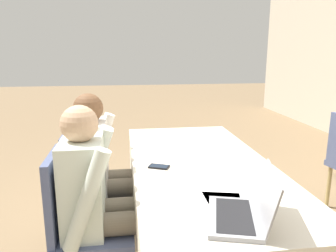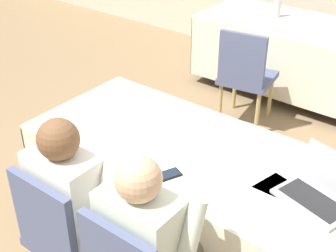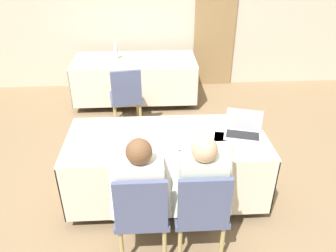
% 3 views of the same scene
% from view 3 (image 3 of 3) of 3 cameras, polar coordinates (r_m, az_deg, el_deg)
% --- Properties ---
extents(ground_plane, '(24.00, 24.00, 0.00)m').
position_cam_3_polar(ground_plane, '(3.63, -0.19, -11.93)').
color(ground_plane, '#846B4C').
extents(wall_back, '(12.00, 0.06, 2.70)m').
position_cam_3_polar(wall_back, '(5.96, -1.92, 19.52)').
color(wall_back, beige).
rests_on(wall_back, ground_plane).
extents(curtain_panel, '(0.72, 0.04, 2.65)m').
position_cam_3_polar(curtain_panel, '(6.01, 8.37, 19.10)').
color(curtain_panel, olive).
rests_on(curtain_panel, ground_plane).
extents(conference_table_near, '(1.95, 0.88, 0.74)m').
position_cam_3_polar(conference_table_near, '(3.27, -0.21, -4.48)').
color(conference_table_near, beige).
rests_on(conference_table_near, ground_plane).
extents(conference_table_far, '(1.95, 0.88, 0.74)m').
position_cam_3_polar(conference_table_far, '(5.42, -5.77, 9.77)').
color(conference_table_far, beige).
rests_on(conference_table_far, ground_plane).
extents(laptop, '(0.42, 0.36, 0.22)m').
position_cam_3_polar(laptop, '(3.28, 12.92, -0.83)').
color(laptop, '#99999E').
rests_on(laptop, conference_table_near).
extents(cell_phone, '(0.12, 0.14, 0.01)m').
position_cam_3_polar(cell_phone, '(2.95, 1.16, -4.72)').
color(cell_phone, black).
rests_on(cell_phone, conference_table_near).
extents(paper_beside_laptop, '(0.27, 0.34, 0.00)m').
position_cam_3_polar(paper_beside_laptop, '(3.18, 9.88, -2.45)').
color(paper_beside_laptop, white).
rests_on(paper_beside_laptop, conference_table_near).
extents(paper_centre_table, '(0.21, 0.30, 0.00)m').
position_cam_3_polar(paper_centre_table, '(3.27, 8.15, -1.29)').
color(paper_centre_table, white).
rests_on(paper_centre_table, conference_table_near).
extents(water_bottle, '(0.07, 0.07, 0.28)m').
position_cam_3_polar(water_bottle, '(5.39, -9.07, 12.76)').
color(water_bottle, '#B7B7C1').
rests_on(water_bottle, conference_table_far).
extents(chair_near_left, '(0.44, 0.44, 0.91)m').
position_cam_3_polar(chair_near_left, '(2.73, -4.55, -14.61)').
color(chair_near_left, tan).
rests_on(chair_near_left, ground_plane).
extents(chair_near_right, '(0.44, 0.44, 0.91)m').
position_cam_3_polar(chair_near_right, '(2.76, 5.78, -14.20)').
color(chair_near_right, tan).
rests_on(chair_near_right, ground_plane).
extents(chair_far_spare, '(0.50, 0.50, 0.91)m').
position_cam_3_polar(chair_far_spare, '(4.64, -7.29, 5.31)').
color(chair_far_spare, tan).
rests_on(chair_far_spare, ground_plane).
extents(person_checkered_shirt, '(0.50, 0.52, 1.17)m').
position_cam_3_polar(person_checkered_shirt, '(2.70, -4.66, -10.66)').
color(person_checkered_shirt, '#665B4C').
rests_on(person_checkered_shirt, ground_plane).
extents(person_white_shirt, '(0.50, 0.52, 1.17)m').
position_cam_3_polar(person_white_shirt, '(2.73, 5.64, -10.27)').
color(person_white_shirt, '#665B4C').
rests_on(person_white_shirt, ground_plane).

